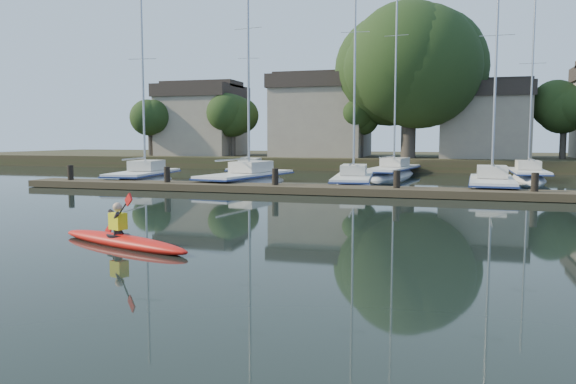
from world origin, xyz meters
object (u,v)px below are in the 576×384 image
(sailboat_2, at_px, (353,189))
(sailboat_7, at_px, (528,182))
(sailboat_0, at_px, (144,186))
(sailboat_6, at_px, (393,179))
(dock, at_px, (334,190))
(sailboat_1, at_px, (247,188))
(sailboat_3, at_px, (491,195))
(kayak, at_px, (122,238))
(sailboat_5, at_px, (249,177))

(sailboat_2, relative_size, sailboat_7, 1.13)
(sailboat_0, height_order, sailboat_6, sailboat_6)
(dock, bearing_deg, sailboat_0, 163.01)
(sailboat_1, relative_size, sailboat_2, 1.05)
(dock, relative_size, sailboat_0, 2.60)
(sailboat_6, bearing_deg, sailboat_3, -50.46)
(dock, height_order, sailboat_6, sailboat_6)
(kayak, bearing_deg, sailboat_6, 102.10)
(sailboat_2, relative_size, sailboat_5, 1.00)
(sailboat_6, bearing_deg, sailboat_1, -119.21)
(sailboat_7, bearing_deg, sailboat_3, -106.52)
(sailboat_1, distance_m, sailboat_6, 12.24)
(sailboat_0, distance_m, sailboat_5, 9.46)
(sailboat_2, bearing_deg, kayak, -104.39)
(sailboat_0, height_order, sailboat_2, sailboat_2)
(dock, xyz_separation_m, sailboat_5, (-9.01, 12.59, -0.39))
(sailboat_1, bearing_deg, kayak, -69.36)
(dock, xyz_separation_m, sailboat_6, (1.49, 13.66, -0.40))
(sailboat_6, distance_m, sailboat_7, 8.89)
(dock, relative_size, sailboat_7, 2.60)
(kayak, xyz_separation_m, sailboat_7, (13.00, 27.20, -0.38))
(kayak, distance_m, sailboat_0, 20.73)
(sailboat_0, distance_m, sailboat_1, 6.70)
(sailboat_2, relative_size, sailboat_6, 0.87)
(sailboat_2, distance_m, sailboat_6, 9.10)
(sailboat_5, bearing_deg, sailboat_1, -80.64)
(kayak, bearing_deg, sailboat_2, 102.12)
(sailboat_7, bearing_deg, kayak, -114.68)
(sailboat_1, relative_size, sailboat_7, 1.19)
(sailboat_6, bearing_deg, sailboat_0, -136.97)
(sailboat_0, xyz_separation_m, sailboat_1, (6.70, 0.09, 0.00))
(dock, bearing_deg, sailboat_3, 26.63)
(sailboat_2, height_order, sailboat_5, sailboat_2)
(sailboat_5, bearing_deg, dock, -64.38)
(kayak, bearing_deg, sailboat_1, 120.90)
(dock, height_order, sailboat_5, sailboat_5)
(sailboat_0, distance_m, sailboat_3, 20.16)
(sailboat_7, bearing_deg, dock, -127.79)
(kayak, distance_m, sailboat_5, 27.60)
(sailboat_2, height_order, sailboat_7, sailboat_2)
(sailboat_3, height_order, sailboat_5, sailboat_5)
(dock, height_order, sailboat_1, sailboat_1)
(sailboat_1, bearing_deg, sailboat_7, 39.05)
(sailboat_3, distance_m, sailboat_5, 18.71)
(sailboat_0, height_order, sailboat_7, sailboat_7)
(sailboat_3, bearing_deg, sailboat_6, 123.51)
(kayak, xyz_separation_m, sailboat_6, (4.14, 27.92, -0.38))
(sailboat_1, relative_size, sailboat_3, 1.13)
(kayak, height_order, sailboat_0, sailboat_0)
(sailboat_0, relative_size, sailboat_1, 0.85)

